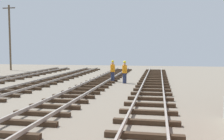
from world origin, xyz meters
TOP-DOWN VIEW (x-y plane):
  - utility_pole_far at (-18.53, 29.01)m, footprint 1.80×0.24m
  - track_worker_foreground at (-1.43, 18.33)m, footprint 0.40×0.40m
  - track_worker_distant at (-2.61, 19.28)m, footprint 0.40×0.40m

SIDE VIEW (x-z plane):
  - track_worker_foreground at x=-1.43m, z-range -0.01..1.86m
  - track_worker_distant at x=-2.61m, z-range -0.01..1.86m
  - utility_pole_far at x=-18.53m, z-range 0.19..8.95m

